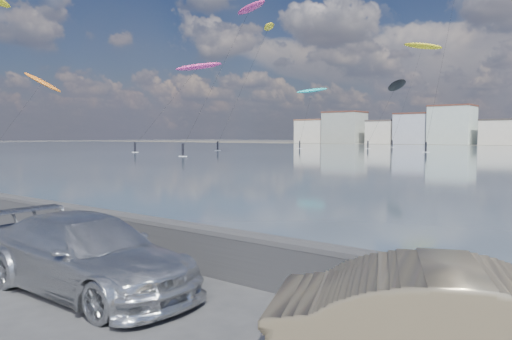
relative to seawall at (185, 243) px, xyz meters
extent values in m
plane|color=#333335|center=(0.00, -2.70, -0.58)|extent=(700.00, 700.00, 0.00)
cube|color=#28282B|center=(0.00, 0.00, -0.13)|extent=(400.00, 0.35, 0.90)
cylinder|color=#28282B|center=(0.00, 0.00, 0.32)|extent=(400.00, 0.36, 0.36)
cube|color=beige|center=(-112.00, 183.30, 4.42)|extent=(14.00, 11.00, 10.00)
cube|color=brown|center=(-112.00, 183.30, 9.72)|extent=(14.28, 11.22, 0.60)
cube|color=gray|center=(-96.50, 183.30, 5.92)|extent=(16.00, 12.00, 13.00)
cube|color=#562D23|center=(-96.50, 183.30, 12.72)|extent=(16.32, 12.24, 0.60)
cube|color=silver|center=(-79.00, 183.30, 3.92)|extent=(11.00, 10.00, 9.00)
cube|color=#4C423D|center=(-79.00, 183.30, 8.72)|extent=(11.22, 10.20, 0.60)
cube|color=#B2B7C6|center=(-66.00, 183.30, 5.17)|extent=(13.00, 11.00, 11.50)
cube|color=#562D23|center=(-66.00, 183.30, 11.22)|extent=(13.26, 11.22, 0.60)
cube|color=#B7C6BC|center=(-51.50, 183.30, 6.42)|extent=(15.00, 12.00, 14.00)
cube|color=#562D23|center=(-51.50, 183.30, 13.72)|extent=(15.30, 12.24, 0.60)
cube|color=silver|center=(-35.00, 183.30, 3.67)|extent=(12.00, 10.00, 8.50)
cube|color=#383330|center=(-35.00, 183.30, 8.22)|extent=(12.24, 10.20, 0.60)
imported|color=silver|center=(-0.20, -2.33, 0.15)|extent=(5.09, 2.18, 1.46)
imported|color=tan|center=(6.84, -1.97, 0.21)|extent=(5.03, 3.52, 1.57)
cube|color=white|center=(-25.59, 85.42, -0.53)|extent=(1.40, 0.42, 0.08)
cylinder|color=black|center=(-25.59, 85.42, 0.37)|extent=(0.36, 0.36, 1.70)
sphere|color=black|center=(-25.59, 85.42, 1.27)|extent=(0.28, 0.28, 0.28)
cylinder|color=black|center=(-23.97, 88.61, 16.66)|extent=(3.28, 6.42, 31.89)
ellipsoid|color=yellow|center=(-62.47, 85.08, 27.57)|extent=(7.31, 8.82, 2.51)
cube|color=white|center=(-63.82, 69.09, -0.53)|extent=(1.40, 0.42, 0.08)
cylinder|color=black|center=(-63.82, 69.09, 0.37)|extent=(0.36, 0.36, 1.70)
sphere|color=black|center=(-63.82, 69.09, 1.27)|extent=(0.28, 0.28, 0.28)
cylinder|color=black|center=(-63.14, 77.08, 14.14)|extent=(1.38, 16.02, 26.87)
ellipsoid|color=orange|center=(-86.46, 43.16, 13.01)|extent=(6.96, 6.58, 4.60)
cylinder|color=black|center=(-88.41, 39.32, 6.87)|extent=(3.93, 7.70, 12.31)
ellipsoid|color=black|center=(-43.31, 112.89, 15.18)|extent=(9.19, 9.70, 3.53)
cube|color=white|center=(-46.02, 102.86, -0.53)|extent=(1.40, 0.42, 0.08)
cylinder|color=black|center=(-46.02, 102.86, 0.37)|extent=(0.36, 0.36, 1.70)
sphere|color=black|center=(-46.02, 102.86, 1.27)|extent=(0.28, 0.28, 0.28)
cylinder|color=black|center=(-44.66, 107.87, 7.95)|extent=(2.74, 10.06, 14.48)
ellipsoid|color=#E5338C|center=(-44.14, 56.13, 23.25)|extent=(10.53, 7.99, 2.31)
cube|color=white|center=(-46.66, 43.27, -0.53)|extent=(1.40, 0.42, 0.08)
cylinder|color=black|center=(-46.66, 43.27, 0.37)|extent=(0.36, 0.36, 1.70)
sphere|color=black|center=(-46.66, 43.27, 1.27)|extent=(0.28, 0.28, 0.28)
cylinder|color=black|center=(-45.40, 49.70, 11.98)|extent=(2.55, 12.89, 22.54)
ellipsoid|color=#19BFBF|center=(-63.06, 104.59, 14.47)|extent=(6.82, 9.08, 2.44)
cube|color=white|center=(-59.40, 93.44, -0.53)|extent=(1.40, 0.42, 0.08)
cylinder|color=black|center=(-59.40, 93.44, 0.37)|extent=(0.36, 0.36, 1.70)
sphere|color=black|center=(-59.40, 93.44, 1.27)|extent=(0.28, 0.28, 0.28)
cylinder|color=black|center=(-61.23, 99.01, 7.59)|extent=(3.69, 11.19, 13.77)
ellipsoid|color=yellow|center=(-46.36, 138.47, 28.83)|extent=(11.15, 7.95, 3.32)
cube|color=white|center=(-48.51, 122.68, -0.53)|extent=(1.40, 0.42, 0.08)
cylinder|color=black|center=(-48.51, 122.68, 0.37)|extent=(0.36, 0.36, 1.70)
sphere|color=black|center=(-48.51, 122.68, 1.27)|extent=(0.28, 0.28, 0.28)
cylinder|color=black|center=(-47.44, 130.58, 14.78)|extent=(2.18, 15.82, 28.13)
ellipsoid|color=#E5338C|center=(-64.69, 64.66, 16.53)|extent=(7.08, 10.11, 2.96)
cube|color=white|center=(-67.56, 50.64, -0.53)|extent=(1.40, 0.42, 0.08)
cylinder|color=black|center=(-67.56, 50.64, 0.37)|extent=(0.36, 0.36, 1.70)
sphere|color=black|center=(-67.56, 50.64, 1.27)|extent=(0.28, 0.28, 0.28)
cylinder|color=black|center=(-66.12, 57.65, 8.62)|extent=(2.91, 14.05, 15.83)
camera|label=1|loc=(8.15, -7.61, 2.39)|focal=35.00mm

